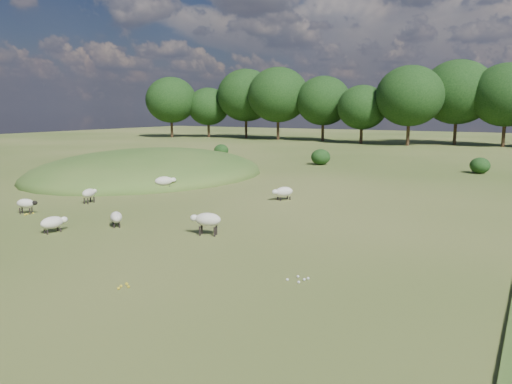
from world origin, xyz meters
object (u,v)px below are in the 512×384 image
Objects in this scene: sheep_3 at (89,193)px; sheep_0 at (26,203)px; sheep_5 at (207,220)px; sheep_6 at (53,222)px; sheep_2 at (164,181)px; sheep_4 at (116,217)px; sheep_1 at (283,192)px.

sheep_0 is at bearing 161.14° from sheep_3.
sheep_5 is 6.38m from sheep_6.
sheep_3 is (-1.10, -4.87, -0.11)m from sheep_2.
sheep_4 is 0.88× the size of sheep_6.
sheep_3 reaches higher than sheep_0.
sheep_0 is at bearing 77.04° from sheep_6.
sheep_2 reaches higher than sheep_3.
sheep_6 reaches higher than sheep_4.
sheep_3 is at bearing -32.52° from sheep_5.
sheep_1 reaches higher than sheep_0.
sheep_0 is 0.99× the size of sheep_4.
sheep_6 is (-5.73, -2.78, -0.22)m from sheep_5.
sheep_2 is at bearing -59.07° from sheep_5.
sheep_5 is (9.49, -2.49, 0.09)m from sheep_3.
sheep_5 is 1.10× the size of sheep_6.
sheep_6 is (3.75, -5.27, -0.12)m from sheep_3.
sheep_6 is (-4.88, -11.27, -0.04)m from sheep_1.
sheep_1 is 1.23× the size of sheep_4.
sheep_0 is 5.67m from sheep_4.
sheep_2 is 1.16× the size of sheep_3.
sheep_5 is (0.85, -8.49, 0.17)m from sheep_1.
sheep_3 is 1.06× the size of sheep_4.
sheep_3 is 6.08m from sheep_4.
sheep_4 is 2.54m from sheep_6.
sheep_2 is 10.48m from sheep_6.
sheep_1 is at bearing -13.12° from sheep_6.
sheep_5 is at bearing -129.02° from sheep_4.
sheep_4 is (5.18, -3.18, -0.14)m from sheep_3.
sheep_6 is at bearing -155.55° from sheep_3.
sheep_3 reaches higher than sheep_4.
sheep_0 is 0.87× the size of sheep_6.
sheep_0 is at bearing -155.36° from sheep_2.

